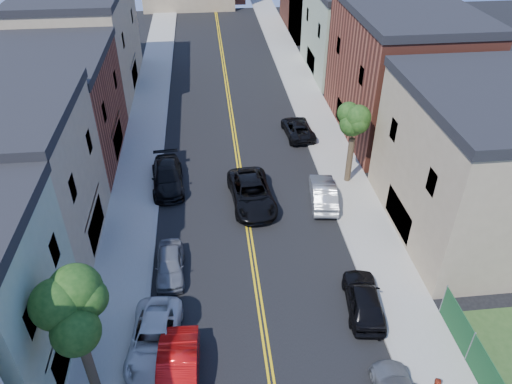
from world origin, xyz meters
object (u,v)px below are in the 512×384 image
object	(u,v)px
black_car_left	(168,177)
dark_car_right_far	(298,128)
white_pickup	(154,339)
silver_car_right	(323,193)
black_car_right	(364,299)
grey_car_left	(170,264)
black_suv_lane	(252,193)
red_sedan	(178,376)

from	to	relation	value
black_car_left	dark_car_right_far	xyz separation A→B (m)	(10.93, 6.69, -0.13)
white_pickup	silver_car_right	distance (m)	15.71
black_car_left	dark_car_right_far	bearing A→B (deg)	27.20
black_car_left	black_car_right	size ratio (longest dim) A/B	1.20
black_car_right	dark_car_right_far	world-z (taller)	black_car_right
grey_car_left	silver_car_right	bearing A→B (deg)	28.56
white_pickup	black_car_right	distance (m)	11.08
white_pickup	black_car_left	world-z (taller)	black_car_left
grey_car_left	black_car_right	xyz separation A→B (m)	(10.43, -3.90, 0.09)
white_pickup	dark_car_right_far	bearing A→B (deg)	66.97
grey_car_left	black_suv_lane	world-z (taller)	black_suv_lane
white_pickup	grey_car_left	size ratio (longest dim) A/B	1.28
black_car_right	black_suv_lane	world-z (taller)	black_suv_lane
black_car_right	black_suv_lane	size ratio (longest dim) A/B	0.75
grey_car_left	silver_car_right	world-z (taller)	silver_car_right
dark_car_right_far	black_suv_lane	xyz separation A→B (m)	(-5.00, -9.53, 0.17)
black_suv_lane	white_pickup	bearing A→B (deg)	-121.60
white_pickup	dark_car_right_far	distance (m)	23.85
black_car_left	black_suv_lane	size ratio (longest dim) A/B	0.90
black_car_right	silver_car_right	xyz separation A→B (m)	(0.00, 9.86, -0.00)
silver_car_right	dark_car_right_far	bearing A→B (deg)	-82.95
black_car_right	silver_car_right	distance (m)	9.86
grey_car_left	dark_car_right_far	world-z (taller)	grey_car_left
dark_car_right_far	white_pickup	bearing A→B (deg)	58.41
white_pickup	black_car_right	size ratio (longest dim) A/B	1.13
white_pickup	black_car_right	world-z (taller)	black_car_right
white_pickup	black_suv_lane	bearing A→B (deg)	67.15
red_sedan	grey_car_left	world-z (taller)	red_sedan
black_car_right	dark_car_right_far	distance (m)	19.82
black_car_left	dark_car_right_far	world-z (taller)	black_car_left
grey_car_left	white_pickup	bearing A→B (deg)	-97.46
grey_car_left	black_car_right	bearing A→B (deg)	-21.71
dark_car_right_far	grey_car_left	bearing A→B (deg)	52.65
black_car_left	silver_car_right	world-z (taller)	black_car_left
dark_car_right_far	red_sedan	bearing A→B (deg)	63.27
white_pickup	black_car_left	xyz separation A→B (m)	(0.07, 14.47, 0.08)
red_sedan	black_car_left	distance (m)	16.84
black_car_left	black_car_right	world-z (taller)	black_car_left
grey_car_left	black_car_left	xyz separation A→B (m)	(-0.50, 9.23, 0.11)
red_sedan	silver_car_right	size ratio (longest dim) A/B	1.11
black_car_left	silver_car_right	size ratio (longest dim) A/B	1.16
red_sedan	black_car_right	xyz separation A→B (m)	(9.78, 3.68, -0.08)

